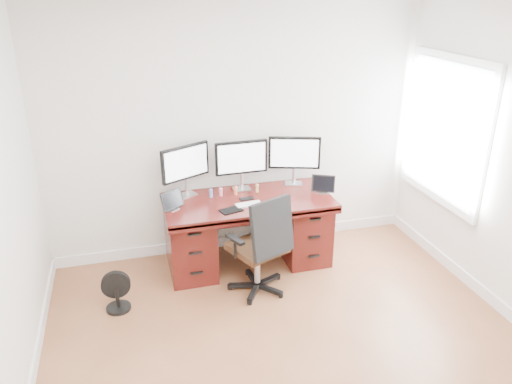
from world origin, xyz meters
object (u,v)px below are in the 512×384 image
object	(u,v)px
desk	(248,228)
office_chair	(260,261)
floor_fan	(117,292)
monitor_center	(241,159)
keyboard	(249,204)

from	to	relation	value
desk	office_chair	world-z (taller)	office_chair
office_chair	floor_fan	world-z (taller)	office_chair
desk	office_chair	distance (m)	0.57
floor_fan	monitor_center	bearing A→B (deg)	29.91
keyboard	office_chair	bearing A→B (deg)	-94.67
office_chair	monitor_center	distance (m)	1.10
office_chair	keyboard	bearing A→B (deg)	68.41
keyboard	monitor_center	bearing A→B (deg)	79.32
floor_fan	keyboard	distance (m)	1.48
desk	keyboard	world-z (taller)	keyboard
office_chair	keyboard	xyz separation A→B (m)	(-0.01, 0.39, 0.42)
floor_fan	keyboard	world-z (taller)	keyboard
desk	keyboard	distance (m)	0.40
office_chair	monitor_center	bearing A→B (deg)	65.30
floor_fan	keyboard	xyz separation A→B (m)	(1.33, 0.32, 0.57)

